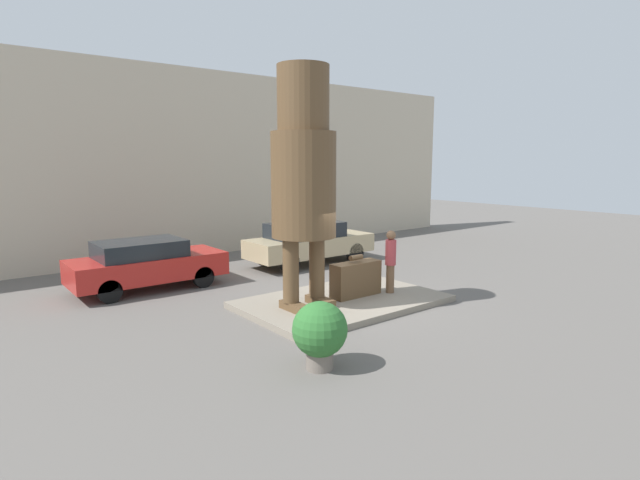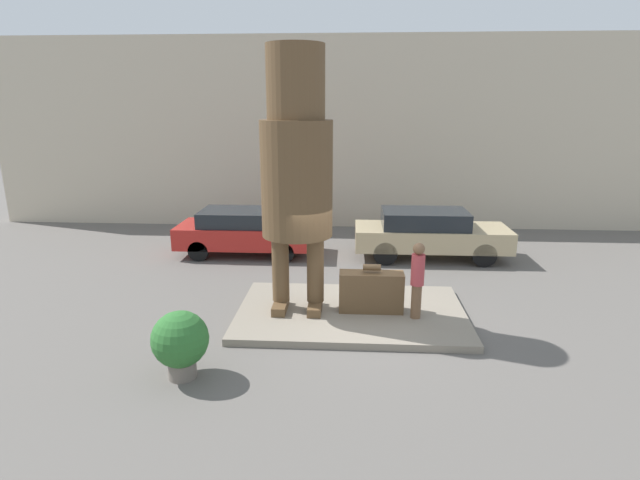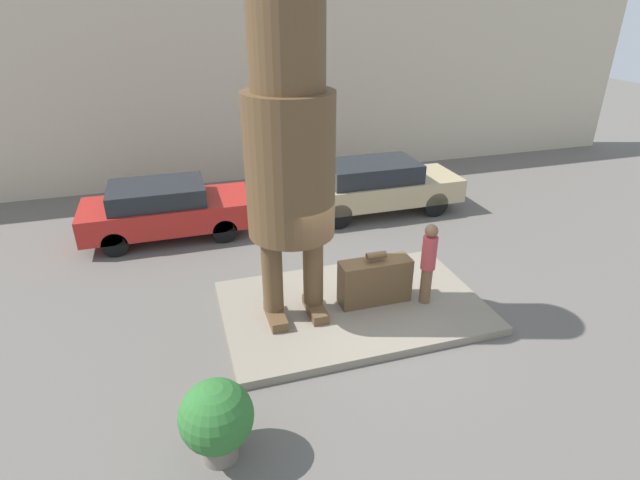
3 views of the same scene
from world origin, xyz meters
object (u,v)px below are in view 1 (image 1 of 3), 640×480
tourist (391,259)px  parked_car_tan (309,242)px  statue_figure (304,170)px  giant_suitcase (356,279)px  parked_car_red (146,263)px  planter_pot (320,331)px

tourist → parked_car_tan: size_ratio=0.36×
statue_figure → giant_suitcase: statue_figure is taller
tourist → parked_car_tan: 5.05m
parked_car_red → parked_car_tan: (5.82, -0.08, 0.05)m
parked_car_red → parked_car_tan: bearing=-0.8°
giant_suitcase → parked_car_tan: bearing=67.0°
giant_suitcase → tourist: (0.96, -0.32, 0.47)m
giant_suitcase → planter_pot: giant_suitcase is taller
parked_car_red → planter_pot: parked_car_red is taller
parked_car_tan → planter_pot: (-5.37, -7.40, -0.13)m
tourist → statue_figure: bearing=171.9°
parked_car_red → giant_suitcase: bearing=-50.6°
tourist → parked_car_red: tourist is taller
parked_car_tan → giant_suitcase: bearing=-113.0°
tourist → parked_car_tan: (1.00, 4.94, -0.27)m
parked_car_tan → planter_pot: 9.15m
giant_suitcase → parked_car_tan: size_ratio=0.30×
statue_figure → planter_pot: (-1.76, -2.83, -2.79)m
giant_suitcase → planter_pot: bearing=-140.8°
giant_suitcase → parked_car_tan: parked_car_tan is taller
planter_pot → giant_suitcase: bearing=39.2°
parked_car_tan → planter_pot: parked_car_tan is taller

